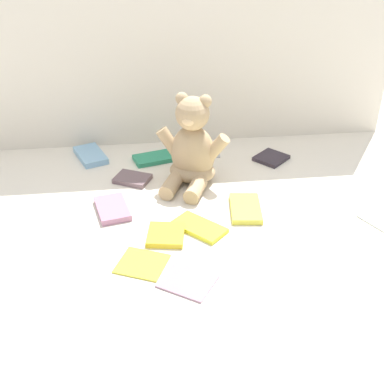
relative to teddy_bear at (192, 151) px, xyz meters
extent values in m
plane|color=silver|center=(-0.04, -0.13, -0.10)|extent=(3.20, 3.20, 0.00)
cube|color=silver|center=(-0.04, 0.29, 0.24)|extent=(1.49, 0.03, 0.69)
ellipsoid|color=tan|center=(0.00, 0.01, -0.01)|extent=(0.16, 0.15, 0.17)
ellipsoid|color=tan|center=(0.00, 0.00, -0.07)|extent=(0.17, 0.16, 0.06)
sphere|color=tan|center=(0.00, 0.00, 0.11)|extent=(0.13, 0.13, 0.10)
ellipsoid|color=beige|center=(-0.01, -0.03, 0.11)|extent=(0.05, 0.04, 0.03)
sphere|color=tan|center=(-0.03, 0.03, 0.15)|extent=(0.05, 0.05, 0.04)
sphere|color=tan|center=(0.04, 0.00, 0.15)|extent=(0.05, 0.05, 0.04)
cylinder|color=tan|center=(-0.06, 0.03, 0.02)|extent=(0.09, 0.07, 0.09)
cylinder|color=tan|center=(0.07, -0.02, 0.02)|extent=(0.09, 0.07, 0.09)
cylinder|color=tan|center=(-0.07, -0.06, -0.08)|extent=(0.08, 0.11, 0.04)
cylinder|color=tan|center=(0.00, -0.09, -0.08)|extent=(0.08, 0.11, 0.04)
cube|color=#2A8C64|center=(-0.10, 0.14, -0.09)|extent=(0.15, 0.10, 0.01)
cube|color=#A56D8A|center=(-0.23, -0.14, -0.09)|extent=(0.11, 0.14, 0.02)
cube|color=yellow|center=(-0.10, -0.28, -0.09)|extent=(0.11, 0.11, 0.02)
cube|color=yellow|center=(-0.01, -0.25, -0.09)|extent=(0.15, 0.15, 0.01)
cube|color=silver|center=(0.48, -0.26, -0.10)|extent=(0.14, 0.13, 0.01)
cube|color=#999CA1|center=(0.06, 0.17, -0.10)|extent=(0.11, 0.07, 0.01)
cube|color=#2C242E|center=(0.27, 0.10, -0.09)|extent=(0.13, 0.13, 0.01)
cube|color=#82B3D5|center=(-0.31, 0.18, -0.09)|extent=(0.12, 0.16, 0.02)
cube|color=#A57E92|center=(-0.06, -0.45, -0.10)|extent=(0.15, 0.14, 0.01)
cube|color=yellow|center=(0.13, -0.18, -0.09)|extent=(0.10, 0.15, 0.02)
cube|color=#655055|center=(-0.18, 0.02, -0.09)|extent=(0.12, 0.11, 0.01)
cube|color=yellow|center=(-0.16, -0.38, -0.10)|extent=(0.14, 0.13, 0.01)
camera|label=1|loc=(-0.15, -1.29, 0.65)|focal=46.66mm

